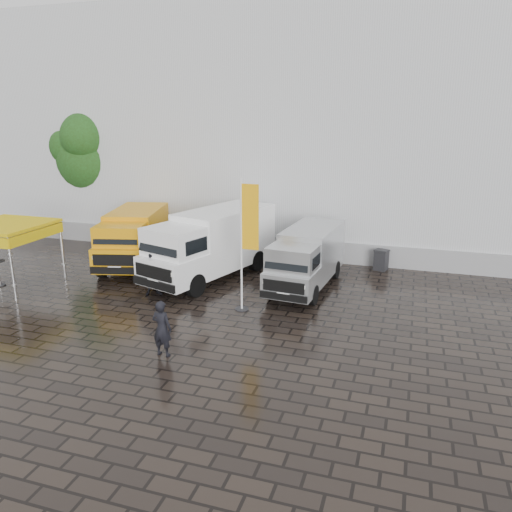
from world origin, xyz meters
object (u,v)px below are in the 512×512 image
Objects in this scene: van_yellow at (134,239)px; van_silver at (307,260)px; wheelie_bin at (381,260)px; person_tent at (155,274)px; canopy_tent at (5,228)px; van_white at (211,246)px; person_front at (162,328)px; flagpole at (246,239)px.

van_silver is (8.20, -0.57, -0.07)m from van_yellow.
person_tent reaches higher than wheelie_bin.
canopy_tent is 6.43m from person_tent.
van_white reaches higher than canopy_tent.
van_white reaches higher than person_tent.
van_yellow is at bearing -179.03° from van_silver.
person_front reaches higher than wheelie_bin.
person_front is at bearing -106.70° from flagpole.
person_tent is (-8.09, -5.97, 0.39)m from wheelie_bin.
van_silver reaches higher than person_tent.
person_tent is (-2.65, 4.43, 0.02)m from person_front.
wheelie_bin is (10.92, 2.77, -0.78)m from van_yellow.
van_silver is at bearing -18.46° from van_yellow.
wheelie_bin is 0.56× the size of person_front.
canopy_tent is at bearing 153.60° from person_tent.
van_white reaches higher than wheelie_bin.
van_yellow is 7.72m from flagpole.
person_tent is at bearing 174.06° from flagpole.
flagpole is (2.61, -3.00, 1.20)m from van_white.
van_yellow reaches higher than van_silver.
van_silver is 3.20× the size of person_front.
wheelie_bin is 10.06m from person_tent.
flagpole reaches higher than van_white.
canopy_tent is at bearing -138.12° from van_white.
van_white is 6.96× the size of wheelie_bin.
flagpole reaches higher than wheelie_bin.
flagpole is at bearing -107.05° from wheelie_bin.
van_white is 3.87× the size of person_front.
person_tent is (-5.36, -2.63, -0.31)m from van_silver.
van_silver is 1.15× the size of flagpole.
van_silver is at bearing -7.29° from person_tent.
person_tent is (-1.24, -2.60, -0.56)m from van_white.
canopy_tent is (-7.43, -3.36, 0.99)m from van_white.
van_silver is 5.98m from person_tent.
van_white is 2.94m from person_tent.
flagpole reaches higher than person_front.
van_yellow is at bearing 98.09° from person_tent.
van_silver is 3.14× the size of person_tent.
canopy_tent is 15.90m from wheelie_bin.
flagpole reaches higher than van_yellow.
van_yellow is 5.32m from canopy_tent.
flagpole reaches higher than van_silver.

